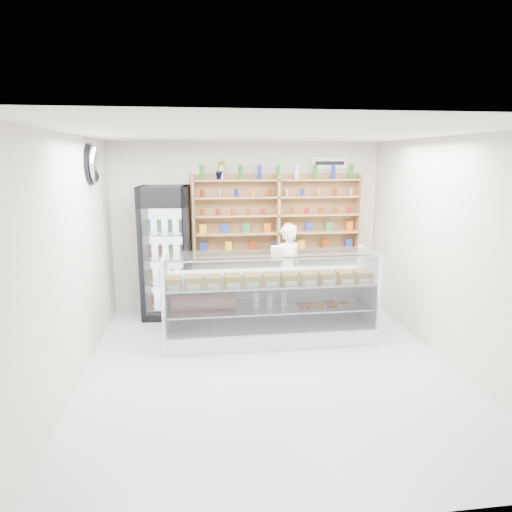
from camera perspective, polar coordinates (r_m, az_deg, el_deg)
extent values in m
plane|color=#ABACB0|center=(5.80, 1.81, -13.71)|extent=(5.00, 5.00, 0.00)
plane|color=white|center=(5.23, 2.02, 15.10)|extent=(5.00, 5.00, 0.00)
plane|color=beige|center=(7.78, -1.12, 3.78)|extent=(4.50, 0.00, 4.50)
plane|color=beige|center=(3.01, 9.87, -10.06)|extent=(4.50, 0.00, 4.50)
plane|color=beige|center=(5.45, -22.11, -0.72)|extent=(0.00, 5.00, 5.00)
plane|color=beige|center=(6.12, 23.16, 0.52)|extent=(0.00, 5.00, 5.00)
cube|color=white|center=(6.57, 1.66, -9.39)|extent=(2.91, 0.83, 0.24)
cube|color=white|center=(6.78, 1.16, -4.86)|extent=(2.91, 0.05, 0.61)
cube|color=silver|center=(6.44, 1.68, -6.29)|extent=(2.80, 0.73, 0.02)
cube|color=silver|center=(6.33, 1.70, -3.21)|extent=(2.85, 0.76, 0.02)
cube|color=silver|center=(5.99, 2.31, -5.14)|extent=(2.85, 0.12, 1.02)
cube|color=silver|center=(6.19, 1.80, 0.32)|extent=(2.85, 0.58, 0.01)
imported|color=white|center=(7.38, 3.85, -1.79)|extent=(0.65, 0.56, 1.52)
cube|color=black|center=(7.46, -11.16, 0.49)|extent=(0.81, 0.79, 2.11)
cube|color=#2E053B|center=(6.98, -11.42, 7.14)|extent=(0.74, 0.08, 0.30)
cube|color=silver|center=(7.12, -11.09, -0.84)|extent=(0.64, 0.06, 1.67)
cube|color=#A2754C|center=(7.55, -7.81, 4.86)|extent=(0.04, 0.28, 1.33)
cube|color=#A2754C|center=(7.67, 2.74, 5.08)|extent=(0.04, 0.28, 1.33)
cube|color=#A2754C|center=(8.04, 12.64, 5.12)|extent=(0.04, 0.28, 1.33)
cube|color=#A2754C|center=(7.77, 2.70, 0.75)|extent=(2.80, 0.28, 0.03)
cube|color=#A2754C|center=(7.71, 2.72, 2.94)|extent=(2.80, 0.28, 0.03)
cube|color=#A2754C|center=(7.67, 2.74, 5.15)|extent=(2.80, 0.28, 0.03)
cube|color=#A2754C|center=(7.64, 2.76, 7.38)|extent=(2.80, 0.28, 0.03)
cube|color=#A2754C|center=(7.62, 2.78, 9.48)|extent=(2.80, 0.28, 0.03)
imported|color=#1E6626|center=(7.51, -4.49, 10.65)|extent=(0.18, 0.15, 0.29)
ellipsoid|color=silver|center=(6.49, -19.54, 10.75)|extent=(0.15, 0.50, 0.50)
cube|color=white|center=(7.95, 9.15, 11.40)|extent=(0.62, 0.03, 0.20)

